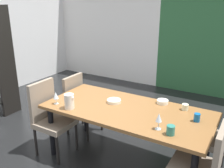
{
  "coord_description": "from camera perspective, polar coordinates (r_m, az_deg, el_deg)",
  "views": [
    {
      "loc": [
        2.01,
        -2.64,
        2.01
      ],
      "look_at": [
        0.31,
        0.22,
        0.85
      ],
      "focal_mm": 40.0,
      "sensor_mm": 36.0,
      "label": 1
    }
  ],
  "objects": [
    {
      "name": "serving_bowl_east",
      "position": [
        3.23,
        11.48,
        -3.98
      ],
      "size": [
        0.14,
        0.14,
        0.05
      ],
      "primitive_type": "cylinder",
      "color": "white",
      "rests_on": "dining_table"
    },
    {
      "name": "cup_west",
      "position": [
        2.86,
        18.85,
        -7.26
      ],
      "size": [
        0.07,
        0.07,
        0.09
      ],
      "primitive_type": "cylinder",
      "color": "#135999",
      "rests_on": "dining_table"
    },
    {
      "name": "pitcher_front",
      "position": [
        3.04,
        -9.74,
        -3.91
      ],
      "size": [
        0.13,
        0.12,
        0.19
      ],
      "color": "#F3E6CF",
      "rests_on": "dining_table"
    },
    {
      "name": "chair_left_far",
      "position": [
        3.85,
        -7.29,
        -3.93
      ],
      "size": [
        0.45,
        0.44,
        0.9
      ],
      "rotation": [
        0.0,
        0.0,
        -1.57
      ],
      "color": "gray",
      "rests_on": "ground_plane"
    },
    {
      "name": "serving_bowl_south",
      "position": [
        3.19,
        0.46,
        -3.91
      ],
      "size": [
        0.18,
        0.18,
        0.04
      ],
      "primitive_type": "cylinder",
      "color": "white",
      "rests_on": "dining_table"
    },
    {
      "name": "cup_rear",
      "position": [
        3.11,
        16.36,
        -5.07
      ],
      "size": [
        0.08,
        0.08,
        0.07
      ],
      "primitive_type": "cylinder",
      "color": "beige",
      "rests_on": "dining_table"
    },
    {
      "name": "chair_right_near",
      "position": [
        2.61,
        20.02,
        -16.84
      ],
      "size": [
        0.44,
        0.44,
        0.94
      ],
      "rotation": [
        0.0,
        0.0,
        1.57
      ],
      "color": "gray",
      "rests_on": "ground_plane"
    },
    {
      "name": "cup_north",
      "position": [
        2.53,
        13.25,
        -10.23
      ],
      "size": [
        0.08,
        0.08,
        0.1
      ],
      "primitive_type": "cylinder",
      "color": "#2D7567",
      "rests_on": "dining_table"
    },
    {
      "name": "chair_left_near",
      "position": [
        3.41,
        -14.02,
        -6.95
      ],
      "size": [
        0.45,
        0.44,
        0.99
      ],
      "rotation": [
        0.0,
        0.0,
        -1.57
      ],
      "color": "gray",
      "rests_on": "ground_plane"
    },
    {
      "name": "back_panel_interior",
      "position": [
        6.44,
        -1.46,
        13.46
      ],
      "size": [
        2.87,
        0.1,
        2.74
      ],
      "primitive_type": "cube",
      "color": "silver",
      "rests_on": "ground_plane"
    },
    {
      "name": "wine_glass_center",
      "position": [
        2.57,
        10.65,
        -7.64
      ],
      "size": [
        0.06,
        0.06,
        0.18
      ],
      "color": "silver",
      "rests_on": "dining_table"
    },
    {
      "name": "chair_right_far",
      "position": [
        3.15,
        22.4,
        -10.57
      ],
      "size": [
        0.44,
        0.44,
        0.93
      ],
      "rotation": [
        0.0,
        0.0,
        1.57
      ],
      "color": "gray",
      "rests_on": "ground_plane"
    },
    {
      "name": "wine_glass_right",
      "position": [
        3.2,
        -12.73,
        -2.62
      ],
      "size": [
        0.07,
        0.07,
        0.16
      ],
      "color": "silver",
      "rests_on": "dining_table"
    },
    {
      "name": "dining_table",
      "position": [
        3.06,
        3.45,
        -6.98
      ],
      "size": [
        2.02,
        0.95,
        0.74
      ],
      "color": "brown",
      "rests_on": "ground_plane"
    },
    {
      "name": "ground_plane",
      "position": [
        3.88,
        -5.71,
        -12.26
      ],
      "size": [
        5.69,
        5.68,
        0.02
      ],
      "primitive_type": "cube",
      "color": "black"
    }
  ]
}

